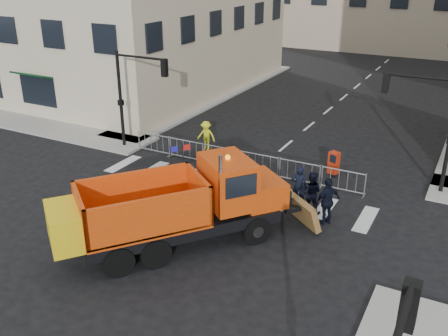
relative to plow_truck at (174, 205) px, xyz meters
The scene contains 10 objects.
ground 1.71m from the plow_truck, 152.84° to the right, with size 120.00×120.00×0.00m, color black.
sidewalk_back 8.51m from the plow_truck, 91.92° to the left, with size 64.00×5.00×0.15m, color gray.
traffic_light_left 11.12m from the plow_truck, 138.38° to the left, with size 0.18×0.18×5.40m, color black.
crowd_barriers 7.61m from the plow_truck, 97.87° to the left, with size 12.60×0.60×1.10m, color #9EA0A5, non-canonical shape.
plow_truck is the anchor object (origin of this frame).
cop_a 5.97m from the plow_truck, 60.50° to the left, with size 0.68×0.45×1.87m, color black.
cop_b 6.05m from the plow_truck, 53.46° to the left, with size 0.91×0.71×1.87m, color black.
cop_c 6.19m from the plow_truck, 43.74° to the left, with size 1.17×0.49×2.00m, color black.
worker 9.70m from the plow_truck, 113.16° to the left, with size 1.05×0.60×1.62m, color yellow.
newspaper_box 9.65m from the plow_truck, 69.86° to the left, with size 0.45×0.40×1.10m, color #B7270E.
Camera 1 is at (9.43, -13.17, 10.01)m, focal length 40.00 mm.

